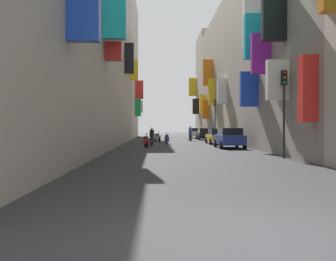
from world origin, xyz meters
name	(u,v)px	position (x,y,z in m)	size (l,w,h in m)	color
ground_plane	(176,144)	(0.00, 30.00, 0.00)	(140.00, 140.00, 0.00)	#2D2D30
building_left_near	(11,1)	(-7.99, 10.65, 6.91)	(7.37, 21.26, 13.81)	#9E9384
building_left_mid_a	(93,79)	(-8.00, 31.36, 6.26)	(6.97, 20.20, 12.51)	#9E9384
building_left_mid_c	(115,67)	(-7.99, 50.86, 10.52)	(7.19, 18.28, 21.06)	#B2A899
building_right_mid_b	(300,10)	(7.95, 20.13, 9.59)	(7.21, 3.72, 19.25)	#9E9384
building_right_mid_c	(244,75)	(7.99, 36.44, 7.44)	(7.22, 28.86, 14.89)	#9E9384
building_right_far	(217,86)	(7.99, 55.44, 8.21)	(7.31, 9.14, 16.43)	#9E9384
parked_car_yellow	(217,136)	(3.81, 29.52, 0.75)	(1.84, 4.44, 1.44)	gold
parked_car_blue	(230,138)	(3.61, 22.71, 0.79)	(1.89, 3.96, 1.52)	navy
parked_car_white	(197,133)	(3.90, 47.92, 0.77)	(2.00, 4.38, 1.44)	white
parked_car_black	(205,134)	(4.07, 40.72, 0.75)	(1.84, 3.98, 1.42)	black
scooter_white	(157,137)	(-1.77, 35.43, 0.46)	(0.74, 1.84, 1.13)	silver
scooter_red	(146,141)	(-2.70, 24.10, 0.46)	(0.58, 1.87, 1.13)	red
scooter_blue	(167,139)	(-0.90, 29.80, 0.46)	(0.48, 1.80, 1.13)	#2D4CAD
pedestrian_crossing	(152,137)	(-2.27, 26.21, 0.77)	(0.41, 0.41, 1.56)	#303030
pedestrian_near_left	(190,134)	(1.96, 36.95, 0.84)	(0.43, 0.43, 1.69)	#2F2F2F
traffic_light_near_corner	(284,99)	(4.59, 13.54, 3.03)	(0.26, 0.34, 4.47)	#2D2D2D
traffic_light_far_corner	(215,113)	(4.56, 35.59, 3.12)	(0.26, 0.34, 4.61)	#2D2D2D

